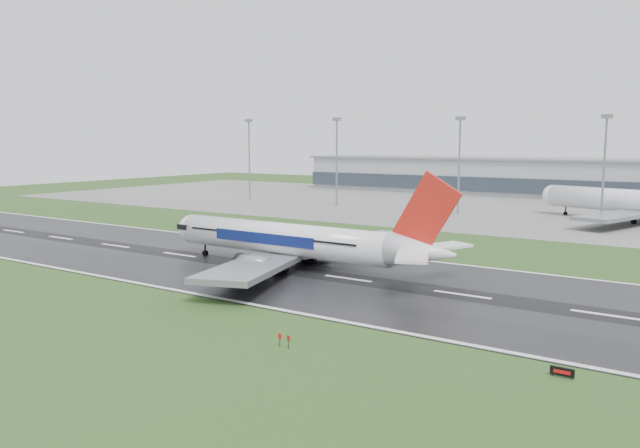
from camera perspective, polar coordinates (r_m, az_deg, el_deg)
The scene contains 10 objects.
ground at distance 104.73m, azimuth 2.60°, elevation -5.07°, with size 520.00×520.00×0.00m, color #244519.
runway at distance 104.72m, azimuth 2.60°, elevation -5.05°, with size 400.00×45.00×0.10m, color black.
apron at distance 220.27m, azimuth 19.57°, elevation 1.19°, with size 400.00×130.00×0.08m, color slate.
terminal at distance 278.13m, azimuth 22.65°, elevation 3.84°, with size 240.00×36.00×15.00m, color #95989F.
main_airliner at distance 110.90m, azimuth -1.92°, elevation 0.29°, with size 59.35×56.52×17.52m, color white, non-canonical shape.
runway_sign at distance 66.79m, azimuth 21.35°, elevation -12.58°, with size 2.30×0.26×1.04m, color black, non-canonical shape.
floodmast_0 at distance 245.15m, azimuth -6.51°, elevation 5.74°, with size 0.64×0.64×30.36m, color gray.
floodmast_1 at distance 221.43m, azimuth 1.54°, elevation 5.56°, with size 0.64×0.64×30.09m, color gray.
floodmast_2 at distance 201.10m, azimuth 12.65°, elevation 5.08°, with size 0.64×0.64×29.47m, color gray.
floodmast_3 at distance 190.21m, azimuth 24.62°, elevation 4.40°, with size 0.64×0.64×29.22m, color gray.
Camera 1 is at (52.41, -87.71, 22.99)m, focal length 34.83 mm.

